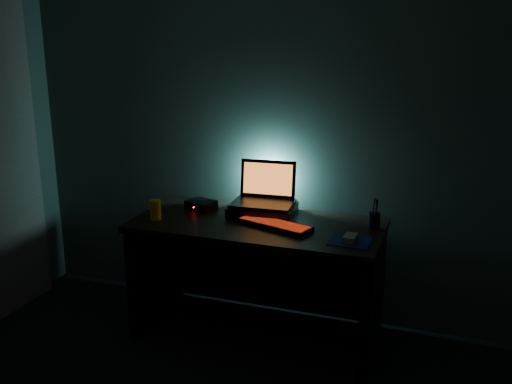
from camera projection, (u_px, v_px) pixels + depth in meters
room at (93, 228)px, 1.83m from camera, size 3.50×4.00×2.50m
desk at (260, 259)px, 3.56m from camera, size 1.50×0.70×0.75m
riser at (263, 209)px, 3.58m from camera, size 0.42×0.33×0.06m
laptop at (265, 194)px, 3.61m from camera, size 0.40×0.31×0.26m
keyboard at (275, 225)px, 3.35m from camera, size 0.48×0.28×0.03m
mousepad at (350, 241)px, 3.12m from camera, size 0.23×0.21×0.00m
mouse at (350, 238)px, 3.12m from camera, size 0.07×0.11×0.03m
pen_cup at (374, 221)px, 3.32m from camera, size 0.08×0.08×0.10m
juice_glass at (155, 210)px, 3.48m from camera, size 0.08×0.08×0.12m
router at (201, 205)px, 3.68m from camera, size 0.21×0.18×0.06m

